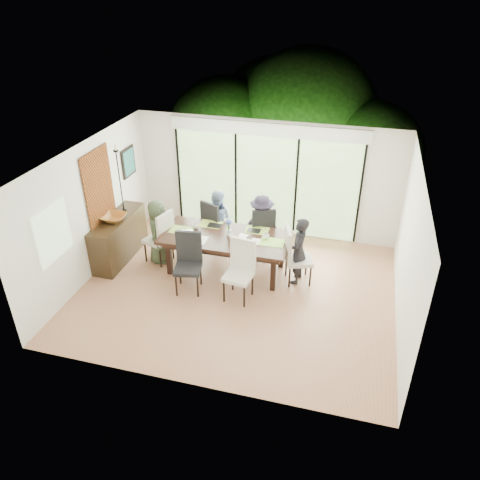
% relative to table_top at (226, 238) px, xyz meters
% --- Properties ---
extents(floor, '(6.00, 5.00, 0.01)m').
position_rel_table_top_xyz_m(floor, '(0.40, -0.64, -0.78)').
color(floor, '#96573C').
rests_on(floor, ground).
extents(ceiling, '(6.00, 5.00, 0.01)m').
position_rel_table_top_xyz_m(ceiling, '(0.40, -0.64, 1.93)').
color(ceiling, white).
rests_on(ceiling, wall_back).
extents(wall_back, '(6.00, 0.02, 2.70)m').
position_rel_table_top_xyz_m(wall_back, '(0.40, 1.87, 0.57)').
color(wall_back, silver).
rests_on(wall_back, floor).
extents(wall_front, '(6.00, 0.02, 2.70)m').
position_rel_table_top_xyz_m(wall_front, '(0.40, -3.15, 0.57)').
color(wall_front, silver).
rests_on(wall_front, floor).
extents(wall_left, '(0.02, 5.00, 2.70)m').
position_rel_table_top_xyz_m(wall_left, '(-2.61, -0.64, 0.57)').
color(wall_left, white).
rests_on(wall_left, floor).
extents(wall_right, '(0.02, 5.00, 2.70)m').
position_rel_table_top_xyz_m(wall_right, '(3.41, -0.64, 0.57)').
color(wall_right, beige).
rests_on(wall_right, floor).
extents(glass_doors, '(4.20, 0.02, 2.30)m').
position_rel_table_top_xyz_m(glass_doors, '(0.40, 1.83, 0.42)').
color(glass_doors, '#598C3F').
rests_on(glass_doors, wall_back).
extents(blinds_header, '(4.40, 0.06, 0.28)m').
position_rel_table_top_xyz_m(blinds_header, '(0.40, 1.82, 1.72)').
color(blinds_header, white).
rests_on(blinds_header, wall_back).
extents(mullion_a, '(0.05, 0.04, 2.30)m').
position_rel_table_top_xyz_m(mullion_a, '(-1.70, 1.82, 0.42)').
color(mullion_a, black).
rests_on(mullion_a, wall_back).
extents(mullion_b, '(0.05, 0.04, 2.30)m').
position_rel_table_top_xyz_m(mullion_b, '(-0.30, 1.82, 0.42)').
color(mullion_b, black).
rests_on(mullion_b, wall_back).
extents(mullion_c, '(0.05, 0.04, 2.30)m').
position_rel_table_top_xyz_m(mullion_c, '(1.10, 1.82, 0.42)').
color(mullion_c, black).
rests_on(mullion_c, wall_back).
extents(mullion_d, '(0.05, 0.04, 2.30)m').
position_rel_table_top_xyz_m(mullion_d, '(2.50, 1.82, 0.42)').
color(mullion_d, black).
rests_on(mullion_d, wall_back).
extents(side_window, '(0.02, 0.90, 1.00)m').
position_rel_table_top_xyz_m(side_window, '(-2.57, -1.84, 0.72)').
color(side_window, '#8CAD7F').
rests_on(side_window, wall_left).
extents(deck, '(6.00, 1.80, 0.10)m').
position_rel_table_top_xyz_m(deck, '(0.40, 2.76, -0.83)').
color(deck, brown).
rests_on(deck, ground).
extents(rail_top, '(6.00, 0.08, 0.06)m').
position_rel_table_top_xyz_m(rail_top, '(0.40, 3.56, -0.23)').
color(rail_top, brown).
rests_on(rail_top, deck).
extents(foliage_left, '(3.20, 3.20, 3.20)m').
position_rel_table_top_xyz_m(foliage_left, '(-1.40, 4.56, 0.66)').
color(foliage_left, '#14380F').
rests_on(foliage_left, ground).
extents(foliage_mid, '(4.00, 4.00, 4.00)m').
position_rel_table_top_xyz_m(foliage_mid, '(0.80, 5.16, 1.02)').
color(foliage_mid, '#14380F').
rests_on(foliage_mid, ground).
extents(foliage_right, '(2.80, 2.80, 2.80)m').
position_rel_table_top_xyz_m(foliage_right, '(2.60, 4.36, 0.48)').
color(foliage_right, '#14380F').
rests_on(foliage_right, ground).
extents(foliage_far, '(3.60, 3.60, 3.60)m').
position_rel_table_top_xyz_m(foliage_far, '(-0.20, 5.86, 0.84)').
color(foliage_far, '#14380F').
rests_on(foliage_far, ground).
extents(table_top, '(2.60, 1.19, 0.06)m').
position_rel_table_top_xyz_m(table_top, '(0.00, 0.00, 0.00)').
color(table_top, black).
rests_on(table_top, floor).
extents(table_apron, '(2.38, 0.97, 0.11)m').
position_rel_table_top_xyz_m(table_apron, '(0.00, 0.00, -0.10)').
color(table_apron, black).
rests_on(table_apron, floor).
extents(table_leg_fl, '(0.10, 0.10, 0.75)m').
position_rel_table_top_xyz_m(table_leg_fl, '(-1.08, -0.43, -0.41)').
color(table_leg_fl, black).
rests_on(table_leg_fl, floor).
extents(table_leg_fr, '(0.10, 0.10, 0.75)m').
position_rel_table_top_xyz_m(table_leg_fr, '(1.08, -0.43, -0.41)').
color(table_leg_fr, black).
rests_on(table_leg_fr, floor).
extents(table_leg_bl, '(0.10, 0.10, 0.75)m').
position_rel_table_top_xyz_m(table_leg_bl, '(-1.08, 0.43, -0.41)').
color(table_leg_bl, black).
rests_on(table_leg_bl, floor).
extents(table_leg_br, '(0.10, 0.10, 0.75)m').
position_rel_table_top_xyz_m(table_leg_br, '(1.08, 0.43, -0.41)').
color(table_leg_br, black).
rests_on(table_leg_br, floor).
extents(chair_left_end, '(0.62, 0.62, 1.19)m').
position_rel_table_top_xyz_m(chair_left_end, '(-1.50, 0.00, -0.18)').
color(chair_left_end, beige).
rests_on(chair_left_end, floor).
extents(chair_right_end, '(0.63, 0.63, 1.19)m').
position_rel_table_top_xyz_m(chair_right_end, '(1.50, 0.00, -0.18)').
color(chair_right_end, beige).
rests_on(chair_right_end, floor).
extents(chair_far_left, '(0.66, 0.66, 1.19)m').
position_rel_table_top_xyz_m(chair_far_left, '(-0.45, 0.85, -0.18)').
color(chair_far_left, black).
rests_on(chair_far_left, floor).
extents(chair_far_right, '(0.65, 0.65, 1.19)m').
position_rel_table_top_xyz_m(chair_far_right, '(0.55, 0.85, -0.18)').
color(chair_far_right, black).
rests_on(chair_far_right, floor).
extents(chair_near_left, '(0.59, 0.59, 1.19)m').
position_rel_table_top_xyz_m(chair_near_left, '(-0.50, -0.87, -0.18)').
color(chair_near_left, black).
rests_on(chair_near_left, floor).
extents(chair_near_right, '(0.56, 0.56, 1.19)m').
position_rel_table_top_xyz_m(chair_near_right, '(0.50, -0.87, -0.18)').
color(chair_near_right, white).
rests_on(chair_near_right, floor).
extents(person_left_end, '(0.50, 0.71, 1.40)m').
position_rel_table_top_xyz_m(person_left_end, '(-1.48, 0.00, -0.08)').
color(person_left_end, '#3A4830').
rests_on(person_left_end, floor).
extents(person_right_end, '(0.47, 0.69, 1.40)m').
position_rel_table_top_xyz_m(person_right_end, '(1.48, 0.00, -0.08)').
color(person_right_end, black).
rests_on(person_right_end, floor).
extents(person_far_left, '(0.67, 0.44, 1.40)m').
position_rel_table_top_xyz_m(person_far_left, '(-0.45, 0.83, -0.08)').
color(person_far_left, '#8096B9').
rests_on(person_far_left, floor).
extents(person_far_right, '(0.70, 0.49, 1.40)m').
position_rel_table_top_xyz_m(person_far_right, '(0.55, 0.83, -0.08)').
color(person_far_right, '#241E2D').
rests_on(person_far_right, floor).
extents(placemat_left, '(0.48, 0.35, 0.01)m').
position_rel_table_top_xyz_m(placemat_left, '(-0.95, 0.00, 0.04)').
color(placemat_left, olive).
rests_on(placemat_left, table_top).
extents(placemat_right, '(0.48, 0.35, 0.01)m').
position_rel_table_top_xyz_m(placemat_right, '(0.95, 0.00, 0.04)').
color(placemat_right, '#8BC647').
rests_on(placemat_right, table_top).
extents(placemat_far_l, '(0.48, 0.35, 0.01)m').
position_rel_table_top_xyz_m(placemat_far_l, '(-0.45, 0.40, 0.04)').
color(placemat_far_l, '#9DB540').
rests_on(placemat_far_l, table_top).
extents(placemat_far_r, '(0.48, 0.35, 0.01)m').
position_rel_table_top_xyz_m(placemat_far_r, '(0.55, 0.40, 0.04)').
color(placemat_far_r, '#8FAF3E').
rests_on(placemat_far_r, table_top).
extents(placemat_paper, '(0.48, 0.35, 0.01)m').
position_rel_table_top_xyz_m(placemat_paper, '(-0.55, -0.30, 0.04)').
color(placemat_paper, white).
rests_on(placemat_paper, table_top).
extents(tablet_far_l, '(0.28, 0.19, 0.01)m').
position_rel_table_top_xyz_m(tablet_far_l, '(-0.35, 0.35, 0.05)').
color(tablet_far_l, black).
rests_on(tablet_far_l, table_top).
extents(tablet_far_r, '(0.26, 0.18, 0.01)m').
position_rel_table_top_xyz_m(tablet_far_r, '(0.50, 0.35, 0.04)').
color(tablet_far_r, black).
rests_on(tablet_far_r, table_top).
extents(papers, '(0.32, 0.24, 0.00)m').
position_rel_table_top_xyz_m(papers, '(0.70, -0.05, 0.03)').
color(papers, white).
rests_on(papers, table_top).
extents(platter_base, '(0.28, 0.28, 0.03)m').
position_rel_table_top_xyz_m(platter_base, '(-0.55, -0.30, 0.05)').
color(platter_base, white).
rests_on(platter_base, table_top).
extents(platter_snacks, '(0.22, 0.22, 0.02)m').
position_rel_table_top_xyz_m(platter_snacks, '(-0.55, -0.30, 0.07)').
color(platter_snacks, '#D25F18').
rests_on(platter_snacks, table_top).
extents(vase, '(0.09, 0.09, 0.13)m').
position_rel_table_top_xyz_m(vase, '(0.05, 0.05, 0.10)').
color(vase, silver).
rests_on(vase, table_top).
extents(hyacinth_stems, '(0.04, 0.04, 0.17)m').
position_rel_table_top_xyz_m(hyacinth_stems, '(0.05, 0.05, 0.23)').
color(hyacinth_stems, '#337226').
rests_on(hyacinth_stems, table_top).
extents(hyacinth_blooms, '(0.12, 0.12, 0.12)m').
position_rel_table_top_xyz_m(hyacinth_blooms, '(0.05, 0.05, 0.34)').
color(hyacinth_blooms, '#4D60C2').
rests_on(hyacinth_blooms, table_top).
extents(laptop, '(0.38, 0.28, 0.03)m').
position_rel_table_top_xyz_m(laptop, '(-0.85, -0.10, 0.05)').
color(laptop, silver).
rests_on(laptop, table_top).
extents(cup_a, '(0.19, 0.19, 0.10)m').
position_rel_table_top_xyz_m(cup_a, '(-0.70, 0.15, 0.08)').
color(cup_a, white).
rests_on(cup_a, table_top).
extents(cup_b, '(0.12, 0.12, 0.10)m').
position_rel_table_top_xyz_m(cup_b, '(0.15, -0.10, 0.08)').
color(cup_b, white).
rests_on(cup_b, table_top).
extents(cup_c, '(0.19, 0.19, 0.10)m').
position_rel_table_top_xyz_m(cup_c, '(0.80, 0.10, 0.08)').
color(cup_c, white).
rests_on(cup_c, table_top).
extents(book, '(0.20, 0.26, 0.02)m').
position_rel_table_top_xyz_m(book, '(0.25, 0.05, 0.04)').
color(book, white).
rests_on(book, table_top).
extents(sideboard, '(0.48, 1.70, 0.95)m').
position_rel_table_top_xyz_m(sideboard, '(-2.36, -0.11, -0.30)').
color(sideboard, black).
rests_on(sideboard, floor).
extents(bowl, '(0.50, 0.50, 0.12)m').
position_rel_table_top_xyz_m(bowl, '(-2.36, -0.21, 0.24)').
color(bowl, '#975A21').
rests_on(bowl, sideboard).
extents(candlestick_base, '(0.11, 0.11, 0.04)m').
position_rel_table_top_xyz_m(candlestick_base, '(-2.36, 0.24, 0.20)').
color(candlestick_base, black).
rests_on(candlestick_base, sideboard).
extents(candlestick_shaft, '(0.03, 0.03, 1.33)m').
position_rel_table_top_xyz_m(candlestick_shaft, '(-2.36, 0.24, 0.86)').
color(candlestick_shaft, black).
rests_on(candlestick_shaft, sideboard).
extents(candlestick_pan, '(0.11, 0.11, 0.03)m').
position_rel_table_top_xyz_m(candlestick_pan, '(-2.36, 0.24, 1.52)').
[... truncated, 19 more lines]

